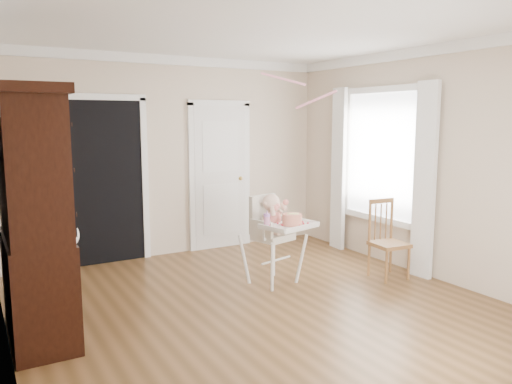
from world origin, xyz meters
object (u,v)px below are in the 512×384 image
china_cabinet (34,215)px  sippy_cup (267,220)px  dining_chair (388,242)px  high_chair (273,229)px  cake (292,220)px

china_cabinet → sippy_cup: bearing=0.4°
dining_chair → high_chair: bearing=165.1°
china_cabinet → cake: bearing=-1.7°
china_cabinet → dining_chair: size_ratio=2.30×
cake → high_chair: bearing=108.2°
high_chair → sippy_cup: 0.29m
cake → dining_chair: 1.28m
cake → china_cabinet: size_ratio=0.13×
cake → china_cabinet: 2.58m
high_chair → sippy_cup: bearing=-153.1°
sippy_cup → high_chair: bearing=41.0°
high_chair → dining_chair: size_ratio=1.11×
sippy_cup → dining_chair: bearing=-12.5°
sippy_cup → dining_chair: dining_chair is taller
high_chair → china_cabinet: bearing=169.9°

